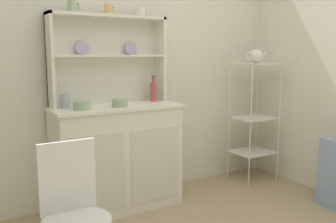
{
  "coord_description": "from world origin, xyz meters",
  "views": [
    {
      "loc": [
        -1.39,
        -1.42,
        1.31
      ],
      "look_at": [
        0.13,
        1.12,
        0.84
      ],
      "focal_mm": 39.1,
      "sensor_mm": 36.0,
      "label": 1
    }
  ],
  "objects_px": {
    "cup_sage_0": "(73,7)",
    "jam_bottle": "(153,91)",
    "wire_chair": "(73,206)",
    "porcelain_teapot": "(256,56)",
    "hutch_shelf_unit": "(108,53)",
    "utensil_jar": "(65,100)",
    "hutch_cabinet": "(117,156)",
    "bowl_mixing_large": "(82,106)",
    "bakers_rack": "(254,110)"
  },
  "relations": [
    {
      "from": "bakers_rack",
      "to": "utensil_jar",
      "type": "xyz_separation_m",
      "value": [
        -1.89,
        0.14,
        0.21
      ]
    },
    {
      "from": "bakers_rack",
      "to": "cup_sage_0",
      "type": "bearing_deg",
      "value": 174.13
    },
    {
      "from": "hutch_cabinet",
      "to": "jam_bottle",
      "type": "relative_size",
      "value": 4.66
    },
    {
      "from": "wire_chair",
      "to": "hutch_cabinet",
      "type": "bearing_deg",
      "value": 50.54
    },
    {
      "from": "wire_chair",
      "to": "bowl_mixing_large",
      "type": "xyz_separation_m",
      "value": [
        0.35,
        0.89,
        0.4
      ]
    },
    {
      "from": "jam_bottle",
      "to": "bakers_rack",
      "type": "bearing_deg",
      "value": -7.68
    },
    {
      "from": "hutch_cabinet",
      "to": "bowl_mixing_large",
      "type": "distance_m",
      "value": 0.56
    },
    {
      "from": "cup_sage_0",
      "to": "hutch_cabinet",
      "type": "bearing_deg",
      "value": -22.47
    },
    {
      "from": "cup_sage_0",
      "to": "jam_bottle",
      "type": "relative_size",
      "value": 0.39
    },
    {
      "from": "cup_sage_0",
      "to": "porcelain_teapot",
      "type": "xyz_separation_m",
      "value": [
        1.79,
        -0.18,
        -0.38
      ]
    },
    {
      "from": "wire_chair",
      "to": "porcelain_teapot",
      "type": "height_order",
      "value": "porcelain_teapot"
    },
    {
      "from": "hutch_shelf_unit",
      "to": "utensil_jar",
      "type": "relative_size",
      "value": 3.94
    },
    {
      "from": "wire_chair",
      "to": "jam_bottle",
      "type": "bearing_deg",
      "value": 39.82
    },
    {
      "from": "bakers_rack",
      "to": "wire_chair",
      "type": "bearing_deg",
      "value": -157.23
    },
    {
      "from": "cup_sage_0",
      "to": "utensil_jar",
      "type": "distance_m",
      "value": 0.74
    },
    {
      "from": "porcelain_teapot",
      "to": "wire_chair",
      "type": "bearing_deg",
      "value": -157.22
    },
    {
      "from": "bowl_mixing_large",
      "to": "wire_chair",
      "type": "bearing_deg",
      "value": -111.47
    },
    {
      "from": "bakers_rack",
      "to": "porcelain_teapot",
      "type": "relative_size",
      "value": 5.3
    },
    {
      "from": "hutch_shelf_unit",
      "to": "utensil_jar",
      "type": "bearing_deg",
      "value": -167.59
    },
    {
      "from": "bakers_rack",
      "to": "utensil_jar",
      "type": "bearing_deg",
      "value": 175.8
    },
    {
      "from": "hutch_shelf_unit",
      "to": "bakers_rack",
      "type": "bearing_deg",
      "value": -8.61
    },
    {
      "from": "bowl_mixing_large",
      "to": "porcelain_teapot",
      "type": "distance_m",
      "value": 1.84
    },
    {
      "from": "hutch_shelf_unit",
      "to": "cup_sage_0",
      "type": "relative_size",
      "value": 11.04
    },
    {
      "from": "hutch_cabinet",
      "to": "cup_sage_0",
      "type": "distance_m",
      "value": 1.26
    },
    {
      "from": "bakers_rack",
      "to": "bowl_mixing_large",
      "type": "height_order",
      "value": "bakers_rack"
    },
    {
      "from": "wire_chair",
      "to": "utensil_jar",
      "type": "relative_size",
      "value": 3.34
    },
    {
      "from": "hutch_cabinet",
      "to": "porcelain_teapot",
      "type": "xyz_separation_m",
      "value": [
        1.49,
        -0.06,
        0.83
      ]
    },
    {
      "from": "hutch_shelf_unit",
      "to": "cup_sage_0",
      "type": "height_order",
      "value": "cup_sage_0"
    },
    {
      "from": "jam_bottle",
      "to": "utensil_jar",
      "type": "xyz_separation_m",
      "value": [
        -0.79,
        -0.01,
        -0.03
      ]
    },
    {
      "from": "cup_sage_0",
      "to": "porcelain_teapot",
      "type": "bearing_deg",
      "value": -5.87
    },
    {
      "from": "bakers_rack",
      "to": "wire_chair",
      "type": "height_order",
      "value": "bakers_rack"
    },
    {
      "from": "hutch_cabinet",
      "to": "wire_chair",
      "type": "distance_m",
      "value": 1.18
    },
    {
      "from": "hutch_cabinet",
      "to": "wire_chair",
      "type": "height_order",
      "value": "hutch_cabinet"
    },
    {
      "from": "bowl_mixing_large",
      "to": "utensil_jar",
      "type": "relative_size",
      "value": 0.53
    },
    {
      "from": "hutch_shelf_unit",
      "to": "wire_chair",
      "type": "height_order",
      "value": "hutch_shelf_unit"
    },
    {
      "from": "bowl_mixing_large",
      "to": "hutch_cabinet",
      "type": "bearing_deg",
      "value": 13.16
    },
    {
      "from": "wire_chair",
      "to": "utensil_jar",
      "type": "xyz_separation_m",
      "value": [
        0.27,
        1.04,
        0.43
      ]
    },
    {
      "from": "bakers_rack",
      "to": "wire_chair",
      "type": "distance_m",
      "value": 2.35
    },
    {
      "from": "hutch_shelf_unit",
      "to": "utensil_jar",
      "type": "height_order",
      "value": "hutch_shelf_unit"
    },
    {
      "from": "jam_bottle",
      "to": "wire_chair",
      "type": "bearing_deg",
      "value": -135.22
    },
    {
      "from": "jam_bottle",
      "to": "hutch_shelf_unit",
      "type": "bearing_deg",
      "value": 168.83
    },
    {
      "from": "cup_sage_0",
      "to": "bowl_mixing_large",
      "type": "xyz_separation_m",
      "value": [
        -0.02,
        -0.2,
        -0.76
      ]
    },
    {
      "from": "cup_sage_0",
      "to": "jam_bottle",
      "type": "height_order",
      "value": "cup_sage_0"
    },
    {
      "from": "bakers_rack",
      "to": "bowl_mixing_large",
      "type": "bearing_deg",
      "value": -179.63
    },
    {
      "from": "jam_bottle",
      "to": "cup_sage_0",
      "type": "bearing_deg",
      "value": 177.02
    },
    {
      "from": "porcelain_teapot",
      "to": "bakers_rack",
      "type": "bearing_deg",
      "value": 0.0
    },
    {
      "from": "hutch_shelf_unit",
      "to": "cup_sage_0",
      "type": "xyz_separation_m",
      "value": [
        -0.3,
        -0.04,
        0.36
      ]
    },
    {
      "from": "jam_bottle",
      "to": "porcelain_teapot",
      "type": "height_order",
      "value": "porcelain_teapot"
    },
    {
      "from": "cup_sage_0",
      "to": "bowl_mixing_large",
      "type": "height_order",
      "value": "cup_sage_0"
    },
    {
      "from": "hutch_cabinet",
      "to": "hutch_shelf_unit",
      "type": "bearing_deg",
      "value": 90.0
    }
  ]
}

